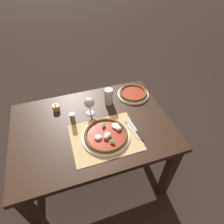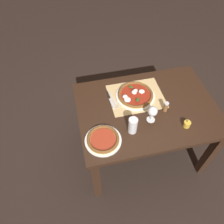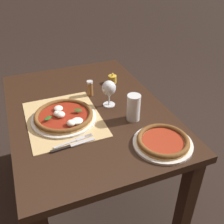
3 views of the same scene
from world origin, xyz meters
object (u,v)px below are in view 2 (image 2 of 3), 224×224
Objects in this scene: pizza_near at (135,95)px; fork at (114,100)px; knife at (110,100)px; pepper_shaker at (166,107)px; pizza_far at (103,139)px; votive_candle at (187,124)px; wine_glass at (152,112)px; pint_glass at (133,126)px.

pizza_near reaches higher than fork.
pizza_near is 1.74× the size of fork.
pepper_shaker is at bearing 152.69° from knife.
votive_candle is at bearing 178.69° from pizza_far.
votive_candle is (-0.26, 0.12, -0.08)m from wine_glass.
pint_glass is at bearing 105.23° from knife.
pint_glass is at bearing 69.53° from pizza_near.
votive_candle reaches higher than fork.
pepper_shaker reaches higher than pizza_far.
pint_glass reaches higher than knife.
pint_glass is 0.36m from pepper_shaker.
knife is (0.23, -0.01, -0.02)m from pizza_near.
pint_glass reaches higher than votive_candle.
knife is at bearing -37.51° from votive_candle.
knife is (0.10, -0.36, -0.06)m from pint_glass.
wine_glass reaches higher than votive_candle.
knife is (0.03, -0.01, 0.00)m from fork.
fork is at bearing 0.43° from pizza_near.
pizza_far is (0.37, 0.39, -0.00)m from pizza_near.
wine_glass is 1.07× the size of pint_glass.
pizza_far is 0.25m from pint_glass.
pizza_near is 1.23× the size of pizza_far.
pint_glass is at bearing -170.80° from pizza_far.
pizza_near is at bearing -133.96° from pizza_far.
votive_candle is (-0.31, 0.40, 0.00)m from pizza_near.
votive_candle is 0.74× the size of pepper_shaker.
pizza_near is at bearing -110.47° from pint_glass.
pint_glass is at bearing 22.39° from pepper_shaker.
pint_glass is (0.13, 0.35, 0.05)m from pizza_near.
fork is at bearing -48.03° from wine_glass.
votive_candle reaches higher than pizza_near.
pepper_shaker is (-0.43, 0.22, 0.04)m from knife.
pizza_near is 3.58× the size of pepper_shaker.
pepper_shaker is at bearing 133.53° from pizza_near.
pizza_far is at bearing 14.42° from wine_glass.
wine_glass reaches higher than pint_glass.
pizza_far is 0.42m from knife.
wine_glass is at bearing 23.92° from pepper_shaker.
pint_glass is at bearing 21.09° from wine_glass.
knife reaches higher than fork.
wine_glass reaches higher than pepper_shaker.
knife is 3.00× the size of votive_candle.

